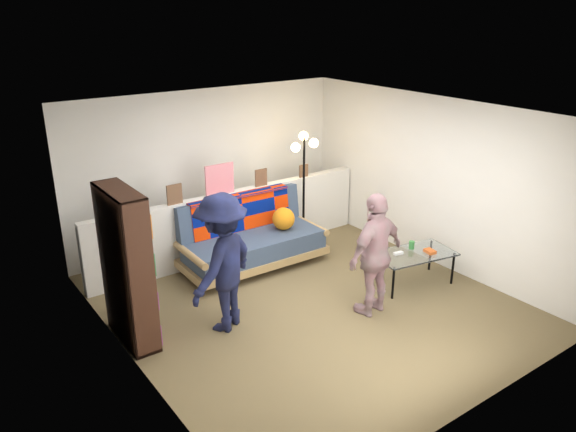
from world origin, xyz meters
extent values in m
plane|color=brown|center=(0.00, 0.00, 0.00)|extent=(5.00, 5.00, 0.00)
cube|color=silver|center=(0.00, 2.50, 1.20)|extent=(4.50, 0.10, 2.40)
cube|color=silver|center=(-2.25, 0.00, 1.20)|extent=(0.10, 5.00, 2.40)
cube|color=silver|center=(2.25, 0.00, 1.20)|extent=(0.10, 5.00, 2.40)
cube|color=white|center=(0.00, 0.00, 2.40)|extent=(4.50, 5.00, 0.10)
cube|color=silver|center=(0.00, 1.80, 0.50)|extent=(4.45, 0.15, 1.00)
cube|color=brown|center=(-1.50, 1.78, 1.11)|extent=(0.18, 0.02, 0.22)
cube|color=brown|center=(-0.90, 1.78, 1.14)|extent=(0.22, 0.02, 0.28)
cube|color=beige|center=(-0.20, 1.78, 1.23)|extent=(0.45, 0.02, 0.45)
cube|color=brown|center=(0.50, 1.78, 1.13)|extent=(0.20, 0.02, 0.26)
cube|color=brown|center=(1.30, 1.78, 1.10)|extent=(0.16, 0.02, 0.20)
cube|color=#A3814F|center=(0.02, 1.28, 0.16)|extent=(2.09, 0.97, 0.11)
cube|color=#34455D|center=(0.02, 1.23, 0.35)|extent=(1.98, 0.80, 0.26)
cube|color=#34455D|center=(0.03, 1.64, 0.68)|extent=(1.97, 0.30, 0.62)
cylinder|color=#A3814F|center=(-0.96, 1.30, 0.44)|extent=(0.12, 0.93, 0.10)
cylinder|color=#A3814F|center=(1.00, 1.26, 0.44)|extent=(0.12, 0.93, 0.10)
cube|color=navy|center=(0.03, 1.55, 0.68)|extent=(1.58, 0.14, 0.57)
cube|color=navy|center=(0.03, 1.69, 0.98)|extent=(1.59, 0.30, 0.03)
sphere|color=orange|center=(0.51, 1.22, 0.64)|extent=(0.33, 0.33, 0.33)
cube|color=#321910|center=(-2.22, 0.50, 0.88)|extent=(0.02, 0.88, 1.77)
cube|color=#321910|center=(-2.08, 0.07, 0.88)|extent=(0.29, 0.02, 1.77)
cube|color=#321910|center=(-2.08, 0.94, 0.88)|extent=(0.29, 0.02, 1.77)
cube|color=#321910|center=(-2.08, 0.50, 1.76)|extent=(0.29, 0.88, 0.02)
cube|color=#321910|center=(-2.08, 0.50, 0.02)|extent=(0.29, 0.88, 0.04)
cube|color=#321910|center=(-2.08, 0.50, 0.47)|extent=(0.29, 0.84, 0.02)
cube|color=#321910|center=(-2.08, 0.50, 0.88)|extent=(0.29, 0.84, 0.02)
cube|color=#321910|center=(-2.08, 0.50, 1.30)|extent=(0.29, 0.84, 0.02)
cube|color=#AB222D|center=(-2.06, 0.50, 0.20)|extent=(0.22, 0.83, 0.29)
cube|color=#224694|center=(-2.06, 0.50, 0.63)|extent=(0.22, 0.83, 0.28)
cube|color=gold|center=(-2.06, 0.50, 1.04)|extent=(0.22, 0.83, 0.29)
cube|color=#328957|center=(-2.06, 0.50, 1.45)|extent=(0.22, 0.83, 0.28)
cylinder|color=black|center=(0.96, -0.57, 0.21)|extent=(0.04, 0.04, 0.43)
cylinder|color=black|center=(1.91, -0.74, 0.21)|extent=(0.04, 0.04, 0.43)
cylinder|color=black|center=(1.04, -0.10, 0.21)|extent=(0.04, 0.04, 0.43)
cylinder|color=black|center=(1.99, -0.28, 0.21)|extent=(0.04, 0.04, 0.43)
cube|color=silver|center=(1.47, -0.42, 0.44)|extent=(1.16, 0.78, 0.02)
cube|color=silver|center=(1.27, -0.33, 0.47)|extent=(0.14, 0.08, 0.03)
cube|color=#D35D25|center=(1.65, -0.54, 0.47)|extent=(0.13, 0.17, 0.04)
cylinder|color=#39893E|center=(1.55, -0.31, 0.50)|extent=(0.09, 0.09, 0.11)
cylinder|color=black|center=(1.13, 1.55, 0.01)|extent=(0.31, 0.31, 0.03)
cylinder|color=black|center=(1.13, 1.55, 0.85)|extent=(0.05, 0.05, 1.69)
sphere|color=#FFC672|center=(1.04, 1.64, 1.54)|extent=(0.14, 0.14, 0.14)
sphere|color=#FFC672|center=(1.25, 1.47, 1.61)|extent=(0.14, 0.14, 0.14)
sphere|color=#FFC672|center=(1.19, 1.65, 1.69)|extent=(0.14, 0.14, 0.14)
imported|color=black|center=(-1.12, 0.12, 0.82)|extent=(1.22, 1.04, 1.63)
imported|color=#CD8593|center=(0.53, -0.65, 0.77)|extent=(0.94, 0.49, 1.53)
camera|label=1|loc=(-3.87, -4.96, 3.55)|focal=35.00mm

